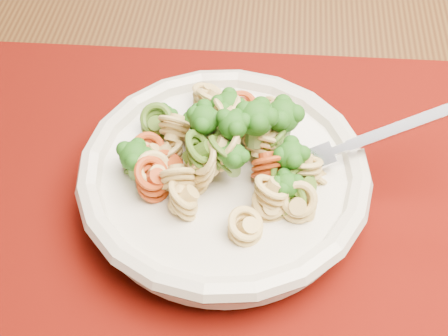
# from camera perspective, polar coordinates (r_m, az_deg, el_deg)

# --- Properties ---
(dining_table) EXTENTS (1.37, 0.90, 0.77)m
(dining_table) POSITION_cam_1_polar(r_m,az_deg,el_deg) (0.65, -0.81, -5.56)
(dining_table) COLOR #4F3316
(dining_table) RESTS_ON ground
(placemat) EXTENTS (0.52, 0.42, 0.00)m
(placemat) POSITION_cam_1_polar(r_m,az_deg,el_deg) (0.53, -0.34, -3.09)
(placemat) COLOR #4E0B03
(placemat) RESTS_ON dining_table
(pasta_bowl) EXTENTS (0.24, 0.24, 0.05)m
(pasta_bowl) POSITION_cam_1_polar(r_m,az_deg,el_deg) (0.51, -0.00, -0.86)
(pasta_bowl) COLOR beige
(pasta_bowl) RESTS_ON placemat
(pasta_broccoli_heap) EXTENTS (0.20, 0.20, 0.06)m
(pasta_broccoli_heap) POSITION_cam_1_polar(r_m,az_deg,el_deg) (0.49, -0.00, 0.45)
(pasta_broccoli_heap) COLOR tan
(pasta_broccoli_heap) RESTS_ON pasta_bowl
(fork) EXTENTS (0.18, 0.08, 0.08)m
(fork) POSITION_cam_1_polar(r_m,az_deg,el_deg) (0.50, 8.59, 0.95)
(fork) COLOR silver
(fork) RESTS_ON pasta_bowl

